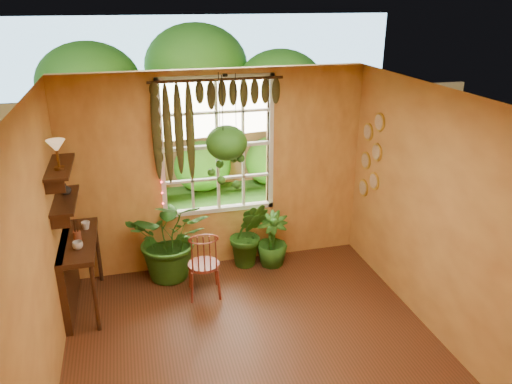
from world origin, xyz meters
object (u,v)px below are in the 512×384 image
windsor_chair (204,273)px  hanging_basket (227,145)px  potted_plant_mid (249,234)px  counter_ledge (72,267)px  potted_plant_left (171,237)px

windsor_chair → hanging_basket: (0.40, 0.40, 1.53)m
potted_plant_mid → hanging_basket: bearing=-148.6°
potted_plant_mid → counter_ledge: bearing=-168.8°
windsor_chair → potted_plant_left: size_ratio=0.90×
counter_ledge → windsor_chair: (1.55, -0.14, -0.24)m
counter_ledge → hanging_basket: bearing=7.4°
windsor_chair → hanging_basket: hanging_basket is taller
potted_plant_mid → potted_plant_left: bearing=-177.7°
windsor_chair → potted_plant_left: (-0.34, 0.55, 0.29)m
windsor_chair → hanging_basket: 1.63m
hanging_basket → windsor_chair: bearing=-135.4°
counter_ledge → hanging_basket: hanging_basket is taller
hanging_basket → potted_plant_mid: bearing=31.4°
potted_plant_mid → hanging_basket: 1.41m
windsor_chair → potted_plant_left: bearing=125.5°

